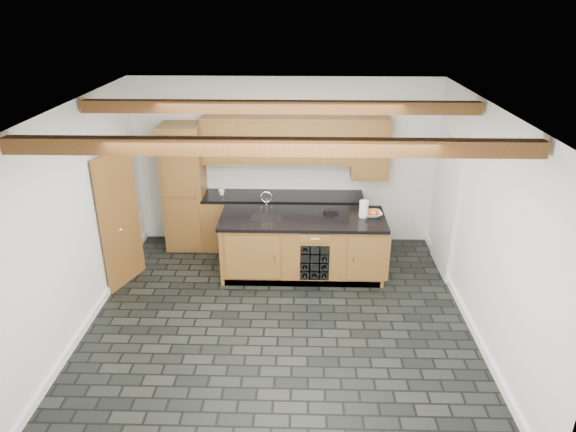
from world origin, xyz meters
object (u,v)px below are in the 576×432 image
kitchen_scale (331,211)px  paper_towel (364,209)px  island (303,245)px  fruit_bowl (372,214)px

kitchen_scale → paper_towel: paper_towel is taller
island → kitchen_scale: kitchen_scale is taller
island → paper_towel: (0.89, 0.05, 0.59)m
fruit_bowl → paper_towel: paper_towel is taller
kitchen_scale → fruit_bowl: 0.62m
island → fruit_bowl: fruit_bowl is taller
island → paper_towel: size_ratio=9.92×
island → paper_towel: paper_towel is taller
kitchen_scale → paper_towel: (0.47, -0.12, 0.10)m
fruit_bowl → paper_towel: bearing=-172.3°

